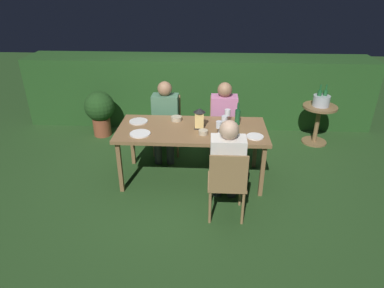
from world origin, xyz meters
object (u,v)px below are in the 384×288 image
(bowl_bread, at_px, (176,118))
(person_in_cream, at_px, (227,161))
(potted_plant_by_hedge, at_px, (100,110))
(plate_b, at_px, (139,121))
(chair_side_right_b, at_px, (223,122))
(dining_table, at_px, (192,132))
(wine_glass_b, at_px, (224,120))
(ice_bucket, at_px, (321,100))
(plate_a, at_px, (255,136))
(person_in_green, at_px, (165,117))
(bowl_olives, at_px, (203,132))
(chair_side_right_a, at_px, (167,121))
(green_bottle_on_table, at_px, (238,117))
(wine_glass_c, at_px, (228,113))
(chair_side_left_b, at_px, (227,182))
(side_table, at_px, (318,118))
(lantern_centerpiece, at_px, (199,117))
(plate_c, at_px, (140,134))
(person_in_pink, at_px, (224,118))
(wine_glass_a, at_px, (219,125))

(bowl_bread, bearing_deg, person_in_cream, -53.36)
(potted_plant_by_hedge, bearing_deg, plate_b, -51.39)
(chair_side_right_b, bearing_deg, dining_table, -117.55)
(wine_glass_b, bearing_deg, ice_bucket, 37.00)
(plate_a, distance_m, plate_b, 1.55)
(person_in_green, height_order, person_in_cream, same)
(bowl_olives, bearing_deg, bowl_bread, 131.62)
(chair_side_right_a, relative_size, plate_b, 3.54)
(dining_table, distance_m, green_bottle_on_table, 0.63)
(person_in_cream, relative_size, plate_b, 4.68)
(wine_glass_b, distance_m, wine_glass_c, 0.24)
(chair_side_right_a, bearing_deg, wine_glass_c, -32.42)
(chair_side_left_b, xyz_separation_m, wine_glass_c, (0.03, 1.08, 0.37))
(plate_a, bearing_deg, person_in_green, 145.14)
(chair_side_left_b, relative_size, side_table, 1.35)
(lantern_centerpiece, relative_size, bowl_bread, 1.86)
(dining_table, distance_m, bowl_bread, 0.35)
(wine_glass_b, relative_size, potted_plant_by_hedge, 0.22)
(green_bottle_on_table, distance_m, potted_plant_by_hedge, 2.52)
(chair_side_right_b, distance_m, green_bottle_on_table, 0.76)
(dining_table, relative_size, wine_glass_b, 11.25)
(green_bottle_on_table, height_order, plate_c, green_bottle_on_table)
(green_bottle_on_table, relative_size, side_table, 0.45)
(person_in_green, bearing_deg, green_bottle_on_table, -24.34)
(person_in_cream, bearing_deg, person_in_green, 124.42)
(chair_side_right_a, relative_size, chair_side_left_b, 1.00)
(person_in_cream, distance_m, wine_glass_c, 0.91)
(bowl_olives, bearing_deg, green_bottle_on_table, 37.25)
(chair_side_left_b, relative_size, plate_a, 4.19)
(plate_b, distance_m, side_table, 2.90)
(plate_c, bearing_deg, person_in_pink, 38.18)
(chair_side_right_b, height_order, wine_glass_c, wine_glass_c)
(wine_glass_a, distance_m, wine_glass_b, 0.19)
(dining_table, distance_m, plate_b, 0.75)
(person_in_pink, bearing_deg, lantern_centerpiece, -119.15)
(dining_table, bearing_deg, green_bottle_on_table, 15.92)
(chair_side_right_a, xyz_separation_m, wine_glass_a, (0.77, -0.97, 0.37))
(green_bottle_on_table, relative_size, wine_glass_b, 1.72)
(chair_side_right_a, distance_m, bowl_olives, 1.18)
(chair_side_right_a, bearing_deg, wine_glass_a, -51.72)
(wine_glass_a, height_order, bowl_olives, wine_glass_a)
(person_in_green, relative_size, plate_c, 4.51)
(chair_side_right_a, height_order, lantern_centerpiece, lantern_centerpiece)
(chair_side_right_a, xyz_separation_m, plate_a, (1.20, -1.03, 0.26))
(lantern_centerpiece, height_order, wine_glass_c, lantern_centerpiece)
(side_table, bearing_deg, plate_b, -159.12)
(lantern_centerpiece, relative_size, bowl_olives, 2.29)
(wine_glass_a, height_order, bowl_bread, wine_glass_a)
(person_in_pink, height_order, wine_glass_a, person_in_pink)
(dining_table, relative_size, chair_side_left_b, 2.18)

